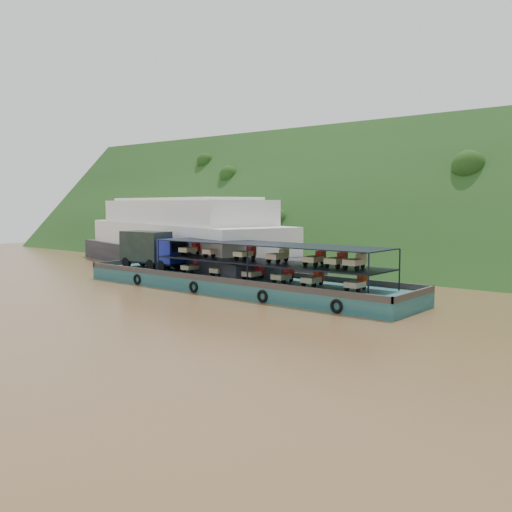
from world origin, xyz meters
The scene contains 4 objects.
ground centered at (0.00, 0.00, 0.00)m, with size 160.00×160.00×0.00m, color brown.
hillside centered at (0.00, 36.00, 0.00)m, with size 140.00×28.00×28.00m, color #153212.
cargo_barge centered at (-4.79, 1.68, 1.29)m, with size 35.00×7.18×5.09m.
passenger_ferry centered at (-21.09, 11.26, 3.78)m, with size 44.34×22.35×8.72m.
Camera 1 is at (31.56, -37.21, 8.09)m, focal length 40.00 mm.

